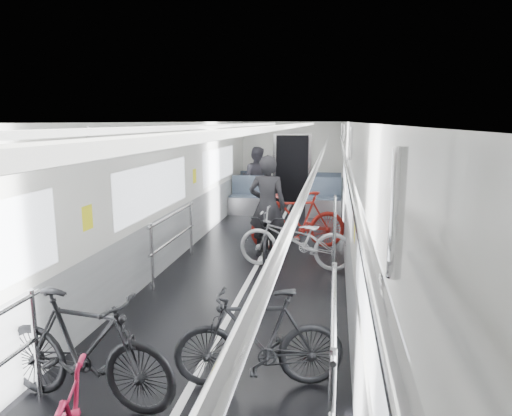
{
  "coord_description": "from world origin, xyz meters",
  "views": [
    {
      "loc": [
        1.25,
        -6.61,
        2.42
      ],
      "look_at": [
        0.0,
        0.62,
        1.02
      ],
      "focal_mm": 32.0,
      "sensor_mm": 36.0,
      "label": 1
    }
  ],
  "objects": [
    {
      "name": "person_seated",
      "position": [
        -0.88,
        5.74,
        0.86
      ],
      "size": [
        0.93,
        0.77,
        1.73
      ],
      "primitive_type": "imported",
      "rotation": [
        0.0,
        0.0,
        2.99
      ],
      "color": "#34313A",
      "rests_on": "floor"
    },
    {
      "name": "bike_right_near",
      "position": [
        0.62,
        -2.8,
        0.47
      ],
      "size": [
        1.62,
        0.75,
        0.94
      ],
      "primitive_type": "imported",
      "rotation": [
        0.0,
        0.0,
        -1.37
      ],
      "color": "black",
      "rests_on": "floor"
    },
    {
      "name": "bike_aisle",
      "position": [
        0.15,
        1.2,
        0.42
      ],
      "size": [
        0.62,
        1.6,
        0.83
      ],
      "primitive_type": "imported",
      "rotation": [
        0.0,
        0.0,
        0.04
      ],
      "color": "black",
      "rests_on": "floor"
    },
    {
      "name": "bike_right_mid",
      "position": [
        0.65,
        0.68,
        0.5
      ],
      "size": [
        1.93,
        0.79,
        0.99
      ],
      "primitive_type": "imported",
      "rotation": [
        0.0,
        0.0,
        -1.64
      ],
      "color": "#A5A6AA",
      "rests_on": "floor"
    },
    {
      "name": "person_standing",
      "position": [
        0.09,
        1.3,
        0.92
      ],
      "size": [
        0.68,
        0.45,
        1.84
      ],
      "primitive_type": "imported",
      "rotation": [
        0.0,
        0.0,
        3.12
      ],
      "color": "black",
      "rests_on": "floor"
    },
    {
      "name": "bike_left_mid",
      "position": [
        -0.8,
        -3.33,
        0.52
      ],
      "size": [
        1.76,
        0.69,
        1.03
      ],
      "primitive_type": "imported",
      "rotation": [
        0.0,
        0.0,
        1.45
      ],
      "color": "black",
      "rests_on": "floor"
    },
    {
      "name": "bike_right_far",
      "position": [
        0.61,
        1.89,
        0.55
      ],
      "size": [
        1.91,
        1.06,
        1.11
      ],
      "primitive_type": "imported",
      "rotation": [
        0.0,
        0.0,
        -1.26
      ],
      "color": "maroon",
      "rests_on": "floor"
    },
    {
      "name": "car_shell",
      "position": [
        0.0,
        1.78,
        1.13
      ],
      "size": [
        3.02,
        14.01,
        2.41
      ],
      "color": "black",
      "rests_on": "ground"
    }
  ]
}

